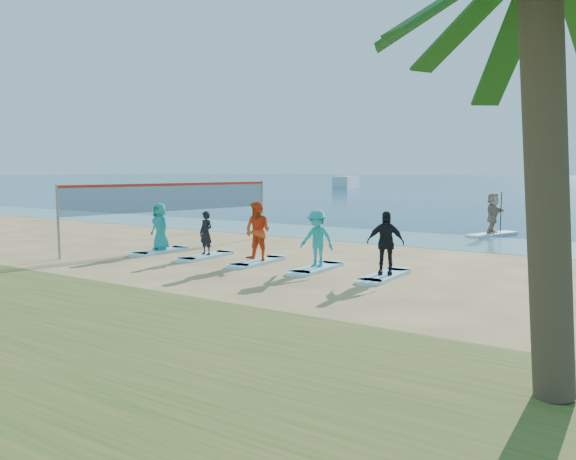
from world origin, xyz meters
The scene contains 16 objects.
ground centered at (0.00, 0.00, 0.00)m, with size 600.00×600.00×0.00m, color tan.
shallow_water centered at (0.00, 10.50, 0.01)m, with size 600.00×600.00×0.00m, color teal.
volleyball_net centered at (-5.32, 3.10, 1.90)m, with size 2.13×8.85×2.50m.
paddleboard centered at (4.14, 13.63, 0.06)m, with size 0.70×3.00×0.12m, color silver.
paddleboarder centered at (4.14, 13.63, 1.03)m, with size 1.69×0.54×1.82m, color tan.
boat_offshore_a centered at (-33.04, 71.33, 0.00)m, with size 2.52×9.20×1.93m, color silver.
surfboard_0 centered at (-4.69, 1.72, 0.04)m, with size 0.70×2.20×0.09m, color #A4EEFF.
student_0 centered at (-4.69, 1.72, 0.94)m, with size 0.83×0.54×1.70m, color teal.
surfboard_1 centered at (-2.50, 1.72, 0.04)m, with size 0.70×2.20×0.09m, color #A4EEFF.
student_1 centered at (-2.50, 1.72, 0.84)m, with size 0.55×0.36×1.50m, color black.
surfboard_2 centered at (-0.31, 1.72, 0.04)m, with size 0.70×2.20×0.09m, color #A4EEFF.
student_2 centered at (-0.31, 1.72, 1.03)m, with size 0.92×0.71×1.89m, color #DF4217.
surfboard_3 centered at (1.88, 1.72, 0.04)m, with size 0.70×2.20×0.09m, color #A4EEFF.
student_3 centered at (1.88, 1.72, 0.94)m, with size 1.10×0.63×1.70m, color teal.
surfboard_4 centered at (4.07, 1.72, 0.04)m, with size 0.70×2.20×0.09m, color #A4EEFF.
student_4 centered at (4.07, 1.72, 0.97)m, with size 1.03×0.43×1.76m, color black.
Camera 1 is at (10.23, -12.63, 2.98)m, focal length 35.00 mm.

